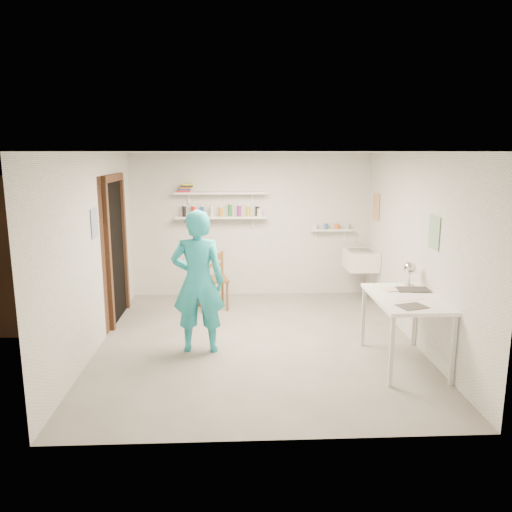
{
  "coord_description": "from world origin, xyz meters",
  "views": [
    {
      "loc": [
        -0.3,
        -6.06,
        2.39
      ],
      "look_at": [
        0.0,
        0.4,
        1.05
      ],
      "focal_mm": 35.0,
      "sensor_mm": 36.0,
      "label": 1
    }
  ],
  "objects_px": {
    "man": "(198,282)",
    "work_table": "(404,331)",
    "wall_clock": "(198,254)",
    "wooden_chair": "(213,279)",
    "desk_lamp": "(410,268)",
    "belfast_sink": "(361,260)"
  },
  "relations": [
    {
      "from": "belfast_sink",
      "to": "man",
      "type": "relative_size",
      "value": 0.34
    },
    {
      "from": "work_table",
      "to": "desk_lamp",
      "type": "xyz_separation_m",
      "value": [
        0.2,
        0.48,
        0.62
      ]
    },
    {
      "from": "man",
      "to": "wall_clock",
      "type": "height_order",
      "value": "man"
    },
    {
      "from": "desk_lamp",
      "to": "work_table",
      "type": "bearing_deg",
      "value": -112.42
    },
    {
      "from": "wall_clock",
      "to": "work_table",
      "type": "height_order",
      "value": "wall_clock"
    },
    {
      "from": "wall_clock",
      "to": "work_table",
      "type": "relative_size",
      "value": 0.26
    },
    {
      "from": "desk_lamp",
      "to": "belfast_sink",
      "type": "bearing_deg",
      "value": 92.6
    },
    {
      "from": "man",
      "to": "work_table",
      "type": "xyz_separation_m",
      "value": [
        2.37,
        -0.51,
        -0.47
      ]
    },
    {
      "from": "wooden_chair",
      "to": "work_table",
      "type": "relative_size",
      "value": 0.78
    },
    {
      "from": "wall_clock",
      "to": "wooden_chair",
      "type": "xyz_separation_m",
      "value": [
        0.11,
        1.46,
        -0.69
      ]
    },
    {
      "from": "belfast_sink",
      "to": "desk_lamp",
      "type": "distance_m",
      "value": 1.99
    },
    {
      "from": "wall_clock",
      "to": "man",
      "type": "bearing_deg",
      "value": -86.31
    },
    {
      "from": "wall_clock",
      "to": "wooden_chair",
      "type": "distance_m",
      "value": 1.62
    },
    {
      "from": "man",
      "to": "desk_lamp",
      "type": "xyz_separation_m",
      "value": [
        2.56,
        -0.02,
        0.15
      ]
    },
    {
      "from": "wooden_chair",
      "to": "desk_lamp",
      "type": "xyz_separation_m",
      "value": [
        2.46,
        -1.7,
        0.56
      ]
    },
    {
      "from": "belfast_sink",
      "to": "wall_clock",
      "type": "xyz_separation_m",
      "value": [
        -2.48,
        -1.72,
        0.46
      ]
    },
    {
      "from": "wall_clock",
      "to": "wooden_chair",
      "type": "bearing_deg",
      "value": 87.58
    },
    {
      "from": "wooden_chair",
      "to": "work_table",
      "type": "bearing_deg",
      "value": -56.98
    },
    {
      "from": "desk_lamp",
      "to": "wooden_chair",
      "type": "bearing_deg",
      "value": 145.31
    },
    {
      "from": "wall_clock",
      "to": "wooden_chair",
      "type": "relative_size",
      "value": 0.33
    },
    {
      "from": "man",
      "to": "work_table",
      "type": "relative_size",
      "value": 1.44
    },
    {
      "from": "man",
      "to": "work_table",
      "type": "distance_m",
      "value": 2.46
    }
  ]
}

